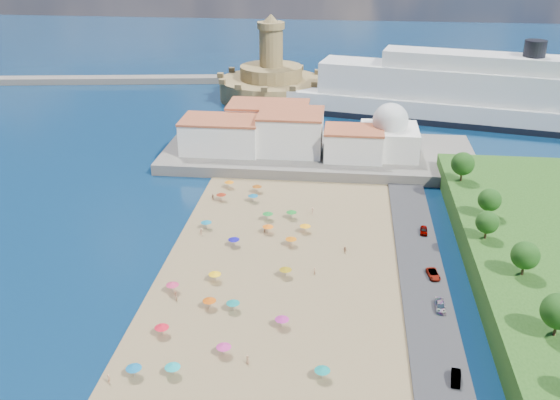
# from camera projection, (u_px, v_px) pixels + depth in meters

# --- Properties ---
(ground) EXTENTS (700.00, 700.00, 0.00)m
(ground) POSITION_uv_depth(u_px,v_px,m) (245.00, 291.00, 118.38)
(ground) COLOR #071938
(ground) RESTS_ON ground
(terrace) EXTENTS (90.00, 36.00, 3.00)m
(terrace) POSITION_uv_depth(u_px,v_px,m) (318.00, 154.00, 182.87)
(terrace) COLOR #59544C
(terrace) RESTS_ON ground
(jetty) EXTENTS (18.00, 70.00, 2.40)m
(jetty) POSITION_uv_depth(u_px,v_px,m) (261.00, 118.00, 216.91)
(jetty) COLOR #59544C
(jetty) RESTS_ON ground
(breakwater) EXTENTS (199.03, 34.77, 2.60)m
(breakwater) POSITION_uv_depth(u_px,v_px,m) (49.00, 80.00, 267.50)
(breakwater) COLOR #59544C
(breakwater) RESTS_ON ground
(waterfront_buildings) EXTENTS (57.00, 29.00, 11.00)m
(waterfront_buildings) POSITION_uv_depth(u_px,v_px,m) (274.00, 131.00, 182.14)
(waterfront_buildings) COLOR silver
(waterfront_buildings) RESTS_ON terrace
(domed_building) EXTENTS (16.00, 16.00, 15.00)m
(domed_building) POSITION_uv_depth(u_px,v_px,m) (389.00, 134.00, 175.97)
(domed_building) COLOR silver
(domed_building) RESTS_ON terrace
(fortress) EXTENTS (40.00, 40.00, 32.40)m
(fortress) POSITION_uv_depth(u_px,v_px,m) (271.00, 82.00, 241.82)
(fortress) COLOR #997F4C
(fortress) RESTS_ON ground
(cruise_ship) EXTENTS (133.88, 47.17, 28.97)m
(cruise_ship) POSITION_uv_depth(u_px,v_px,m) (472.00, 98.00, 213.56)
(cruise_ship) COLOR black
(cruise_ship) RESTS_ON ground
(beach_parasols) EXTENTS (32.84, 114.36, 2.20)m
(beach_parasols) POSITION_uv_depth(u_px,v_px,m) (221.00, 323.00, 105.47)
(beach_parasols) COLOR gray
(beach_parasols) RESTS_ON beach
(beachgoers) EXTENTS (35.81, 93.55, 1.88)m
(beachgoers) POSITION_uv_depth(u_px,v_px,m) (247.00, 286.00, 118.10)
(beachgoers) COLOR tan
(beachgoers) RESTS_ON beach
(parked_cars) EXTENTS (2.72, 69.39, 1.32)m
(parked_cars) POSITION_uv_depth(u_px,v_px,m) (440.00, 307.00, 111.15)
(parked_cars) COLOR gray
(parked_cars) RESTS_ON promenade
(hillside_trees) EXTENTS (10.49, 111.25, 7.25)m
(hillside_trees) POSITION_uv_depth(u_px,v_px,m) (524.00, 276.00, 104.26)
(hillside_trees) COLOR #382314
(hillside_trees) RESTS_ON hillside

